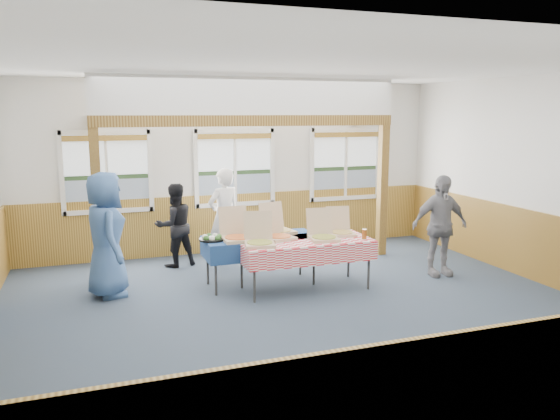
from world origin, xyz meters
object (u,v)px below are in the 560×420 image
at_px(woman_black, 175,225).
at_px(table_left, 260,240).
at_px(person_grey, 440,226).
at_px(man_blue, 106,235).
at_px(woman_white, 224,217).
at_px(table_right, 305,243).

bearing_deg(woman_black, table_left, 110.26).
bearing_deg(person_grey, table_left, 174.60).
height_order(table_left, man_blue, man_blue).
height_order(woman_black, man_blue, man_blue).
xyz_separation_m(table_left, woman_black, (-1.08, 1.48, 0.02)).
bearing_deg(woman_black, woman_white, 153.42).
bearing_deg(man_blue, table_left, -103.59).
distance_m(table_left, woman_black, 1.83).
xyz_separation_m(table_left, person_grey, (2.88, -0.48, 0.13)).
bearing_deg(table_right, woman_white, 103.33).
xyz_separation_m(table_right, woman_black, (-1.65, 1.90, 0.02)).
distance_m(table_right, woman_black, 2.52).
bearing_deg(table_right, man_blue, 155.18).
bearing_deg(woman_white, woman_black, -30.45).
xyz_separation_m(table_right, man_blue, (-2.80, 0.65, 0.20)).
height_order(table_left, table_right, same).
relative_size(table_left, man_blue, 0.98).
relative_size(table_left, woman_black, 1.23).
height_order(woman_white, woman_black, woman_white).
relative_size(woman_white, man_blue, 0.94).
bearing_deg(table_left, table_right, -42.01).
relative_size(table_right, woman_white, 1.24).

